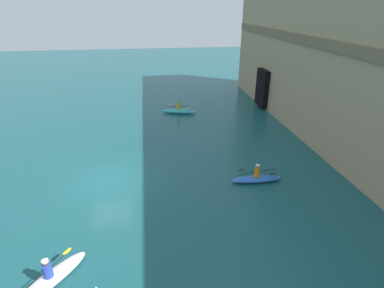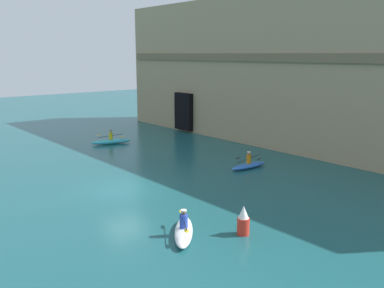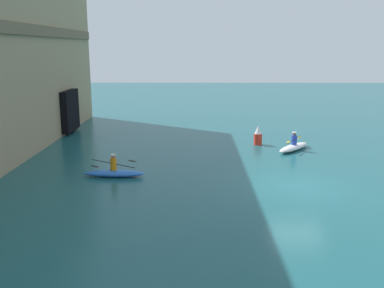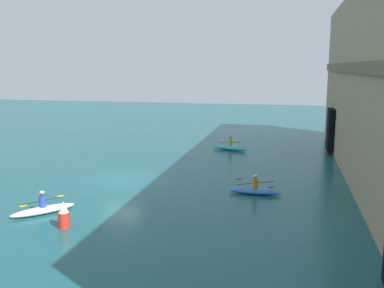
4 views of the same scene
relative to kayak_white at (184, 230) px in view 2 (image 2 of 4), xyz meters
The scene contains 6 objects.
ground_plane 7.37m from the kayak_white, 169.17° to the left, with size 120.00×120.00×0.00m, color #195156.
cliff_bluff 21.21m from the kayak_white, 111.90° to the left, with size 41.76×6.43×12.49m.
kayak_white is the anchor object (origin of this frame).
kayak_blue 11.83m from the kayak_white, 119.30° to the left, with size 0.80×3.07×1.16m.
kayak_cyan 20.15m from the kayak_white, 159.51° to the left, with size 1.58×3.44×1.24m.
marker_buoy 2.59m from the kayak_white, 52.95° to the left, with size 0.54×0.54×1.29m.
Camera 2 is at (20.65, -12.10, 7.65)m, focal length 40.00 mm.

